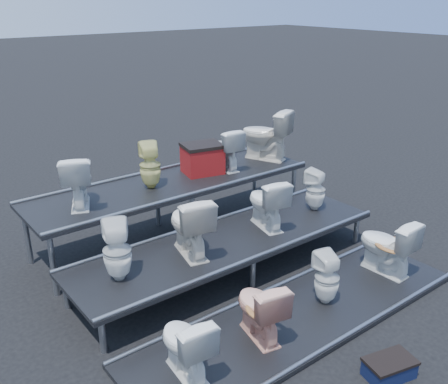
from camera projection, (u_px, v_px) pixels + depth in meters
ground at (228, 271)px, 6.53m from camera, size 80.00×80.00×0.00m
tier_front at (300, 316)px, 5.56m from camera, size 4.20×1.20×0.06m
tier_mid at (229, 255)px, 6.44m from camera, size 4.20×1.20×0.46m
tier_back at (174, 209)px, 7.33m from camera, size 4.20×1.20×0.86m
toilet_0 at (185, 344)px, 4.56m from camera, size 0.43×0.68×0.67m
toilet_1 at (260, 308)px, 5.07m from camera, size 0.51×0.73×0.68m
toilet_2 at (327, 278)px, 5.66m from camera, size 0.34×0.35×0.63m
toilet_3 at (387, 245)px, 6.27m from camera, size 0.44×0.74×0.74m
toilet_4 at (117, 251)px, 5.36m from camera, size 0.40×0.41×0.68m
toilet_5 at (190, 225)px, 5.88m from camera, size 0.58×0.82×0.76m
toilet_6 at (267, 203)px, 6.59m from camera, size 0.53×0.75×0.69m
toilet_7 at (316, 190)px, 7.15m from camera, size 0.34×0.34×0.60m
toilet_8 at (77, 180)px, 6.25m from camera, size 0.62×0.77×0.68m
toilet_9 at (150, 165)px, 6.85m from camera, size 0.38×0.38×0.64m
toilet_10 at (225, 149)px, 7.58m from camera, size 0.42×0.66×0.64m
toilet_11 at (265, 135)px, 8.02m from camera, size 0.73×0.91×0.81m
red_crate at (202, 160)px, 7.46m from camera, size 0.64×0.55×0.40m
step_stool at (389, 369)px, 4.70m from camera, size 0.50×0.37×0.16m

